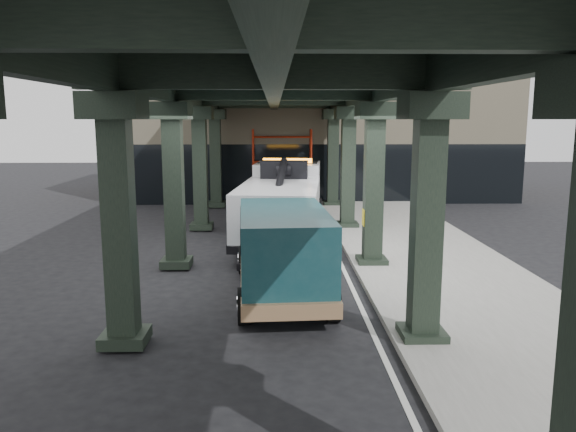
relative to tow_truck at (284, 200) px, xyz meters
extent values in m
plane|color=black|center=(0.05, -6.24, -1.50)|extent=(90.00, 90.00, 0.00)
cube|color=gray|center=(4.55, -4.24, -1.43)|extent=(5.00, 40.00, 0.15)
cube|color=silver|center=(1.75, -4.24, -1.49)|extent=(0.12, 38.00, 0.01)
cube|color=black|center=(2.65, -10.24, 1.00)|extent=(0.55, 0.55, 5.00)
cube|color=black|center=(2.65, -10.24, 3.25)|extent=(1.10, 1.10, 0.50)
cube|color=black|center=(2.65, -10.24, -1.32)|extent=(0.90, 0.90, 0.24)
cube|color=black|center=(2.65, -4.24, 1.00)|extent=(0.55, 0.55, 5.00)
cube|color=black|center=(2.65, -4.24, 3.25)|extent=(1.10, 1.10, 0.50)
cube|color=black|center=(2.65, -4.24, -1.32)|extent=(0.90, 0.90, 0.24)
cube|color=black|center=(2.65, 1.76, 1.00)|extent=(0.55, 0.55, 5.00)
cube|color=black|center=(2.65, 1.76, 3.25)|extent=(1.10, 1.10, 0.50)
cube|color=black|center=(2.65, 1.76, -1.32)|extent=(0.90, 0.90, 0.24)
cube|color=black|center=(2.65, 7.76, 1.00)|extent=(0.55, 0.55, 5.00)
cube|color=black|center=(2.65, 7.76, 3.25)|extent=(1.10, 1.10, 0.50)
cube|color=black|center=(2.65, 7.76, -1.32)|extent=(0.90, 0.90, 0.24)
cube|color=black|center=(-3.35, -10.24, 1.00)|extent=(0.55, 0.55, 5.00)
cube|color=black|center=(-3.35, -10.24, 3.25)|extent=(1.10, 1.10, 0.50)
cube|color=black|center=(-3.35, -10.24, -1.32)|extent=(0.90, 0.90, 0.24)
cube|color=black|center=(-3.35, -4.24, 1.00)|extent=(0.55, 0.55, 5.00)
cube|color=black|center=(-3.35, -4.24, 3.25)|extent=(1.10, 1.10, 0.50)
cube|color=black|center=(-3.35, -4.24, -1.32)|extent=(0.90, 0.90, 0.24)
cube|color=black|center=(-3.35, 1.76, 1.00)|extent=(0.55, 0.55, 5.00)
cube|color=black|center=(-3.35, 1.76, 3.25)|extent=(1.10, 1.10, 0.50)
cube|color=black|center=(-3.35, 1.76, -1.32)|extent=(0.90, 0.90, 0.24)
cube|color=black|center=(-3.35, 7.76, 1.00)|extent=(0.55, 0.55, 5.00)
cube|color=black|center=(-3.35, 7.76, 3.25)|extent=(1.10, 1.10, 0.50)
cube|color=black|center=(-3.35, 7.76, -1.32)|extent=(0.90, 0.90, 0.24)
cube|color=black|center=(2.65, -4.24, 4.05)|extent=(0.35, 32.00, 1.10)
cube|color=black|center=(-3.35, -4.24, 4.05)|extent=(0.35, 32.00, 1.10)
cube|color=black|center=(-0.35, -4.24, 4.05)|extent=(0.35, 32.00, 1.10)
cube|color=black|center=(-0.35, -4.24, 4.75)|extent=(7.40, 32.00, 0.30)
cube|color=#C6B793|center=(2.05, 13.76, 2.50)|extent=(22.00, 10.00, 8.00)
cylinder|color=#AC240D|center=(-1.45, 8.66, 0.50)|extent=(0.08, 0.08, 4.00)
cylinder|color=#AC240D|center=(-1.45, 7.86, 0.50)|extent=(0.08, 0.08, 4.00)
cylinder|color=#AC240D|center=(1.55, 8.66, 0.50)|extent=(0.08, 0.08, 4.00)
cylinder|color=#AC240D|center=(1.55, 7.86, 0.50)|extent=(0.08, 0.08, 4.00)
cylinder|color=#AC240D|center=(0.05, 8.66, -0.50)|extent=(3.00, 0.08, 0.08)
cylinder|color=#AC240D|center=(0.05, 8.66, 0.80)|extent=(3.00, 0.08, 0.08)
cylinder|color=#AC240D|center=(0.05, 8.66, 2.10)|extent=(3.00, 0.08, 0.08)
cube|color=black|center=(-0.06, -0.58, -0.72)|extent=(1.91, 8.40, 0.28)
cube|color=silver|center=(0.22, 2.24, 0.22)|extent=(2.86, 2.91, 2.00)
cube|color=silver|center=(0.33, 3.40, -0.33)|extent=(2.67, 1.03, 1.00)
cube|color=black|center=(0.25, 2.52, 0.78)|extent=(2.57, 1.67, 0.94)
cube|color=silver|center=(-0.18, -1.85, 0.00)|extent=(3.19, 5.79, 1.56)
cube|color=orange|center=(0.20, 2.02, 1.33)|extent=(2.02, 0.50, 0.18)
cube|color=black|center=(0.04, 0.36, 1.11)|extent=(1.83, 0.84, 0.67)
cylinder|color=black|center=(-0.16, -1.63, 0.83)|extent=(0.64, 3.89, 1.49)
cube|color=black|center=(-0.45, -4.67, -1.11)|extent=(0.48, 1.58, 0.20)
cube|color=black|center=(-0.53, -5.44, -1.17)|extent=(1.80, 0.45, 0.20)
cylinder|color=black|center=(-0.97, 2.69, -0.89)|extent=(0.51, 1.25, 1.22)
cylinder|color=silver|center=(-0.97, 2.69, -0.89)|extent=(0.50, 0.71, 0.67)
cylinder|color=black|center=(1.47, 2.46, -0.89)|extent=(0.51, 1.25, 1.22)
cylinder|color=silver|center=(1.47, 2.46, -0.89)|extent=(0.50, 0.71, 0.67)
cylinder|color=black|center=(-1.32, -0.95, -0.89)|extent=(0.51, 1.25, 1.22)
cylinder|color=silver|center=(-1.32, -0.95, -0.89)|extent=(0.50, 0.71, 0.67)
cylinder|color=black|center=(1.11, -1.19, -0.89)|extent=(0.51, 1.25, 1.22)
cylinder|color=silver|center=(1.11, -1.19, -0.89)|extent=(0.50, 0.71, 0.67)
cylinder|color=black|center=(-1.46, -2.39, -0.89)|extent=(0.51, 1.25, 1.22)
cylinder|color=silver|center=(-1.46, -2.39, -0.89)|extent=(0.50, 0.71, 0.67)
cylinder|color=black|center=(0.97, -2.63, -0.89)|extent=(0.51, 1.25, 1.22)
cylinder|color=silver|center=(0.97, -2.63, -0.89)|extent=(0.50, 0.71, 0.67)
cube|color=#123A41|center=(-0.28, -4.81, -0.56)|extent=(2.10, 1.21, 0.89)
cube|color=#123A41|center=(-0.11, -7.54, -0.16)|extent=(2.35, 4.59, 1.94)
cube|color=#95704C|center=(-0.14, -7.14, -0.95)|extent=(2.45, 5.68, 0.35)
cube|color=black|center=(-0.25, -5.21, 0.24)|extent=(1.96, 0.54, 0.83)
cube|color=black|center=(-0.13, -7.24, 0.34)|extent=(2.32, 3.70, 0.55)
cube|color=silver|center=(-0.31, -4.29, -0.95)|extent=(1.99, 0.24, 0.30)
cylinder|color=black|center=(-1.26, -4.92, -1.08)|extent=(0.33, 0.85, 0.83)
cylinder|color=silver|center=(-1.26, -4.92, -1.08)|extent=(0.34, 0.48, 0.46)
cylinder|color=black|center=(0.72, -4.80, -1.08)|extent=(0.33, 0.85, 0.83)
cylinder|color=silver|center=(0.72, -4.80, -1.08)|extent=(0.34, 0.48, 0.46)
cylinder|color=black|center=(-1.02, -9.09, -1.08)|extent=(0.33, 0.85, 0.83)
cylinder|color=silver|center=(-1.02, -9.09, -1.08)|extent=(0.34, 0.48, 0.46)
cylinder|color=black|center=(0.96, -8.97, -1.08)|extent=(0.33, 0.85, 0.83)
cylinder|color=silver|center=(0.96, -8.97, -1.08)|extent=(0.34, 0.48, 0.46)
camera|label=1|loc=(-0.32, -21.00, 3.00)|focal=35.00mm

